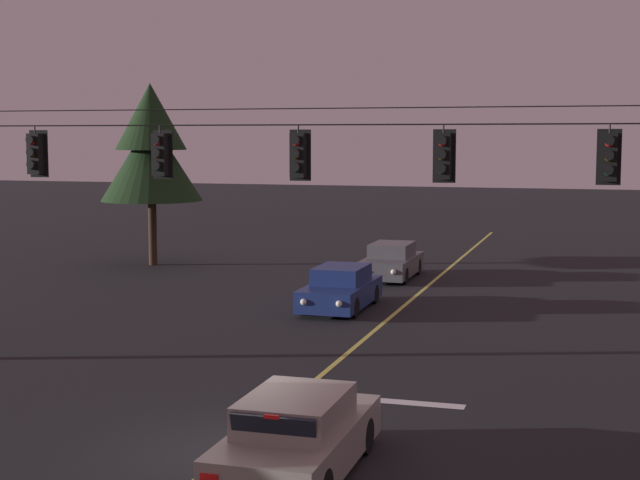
{
  "coord_description": "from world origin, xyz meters",
  "views": [
    {
      "loc": [
        6.22,
        -15.13,
        5.55
      ],
      "look_at": [
        0.0,
        5.72,
        3.19
      ],
      "focal_mm": 53.71,
      "sensor_mm": 36.0,
      "label": 1
    }
  ],
  "objects_px": {
    "tree_verge_far": "(151,148)",
    "car_oncoming_lead": "(340,289)",
    "traffic_light_leftmost": "(35,154)",
    "traffic_light_centre": "(298,155)",
    "traffic_light_right_inner": "(443,156)",
    "car_waiting_near_lane": "(297,437)",
    "traffic_light_left_inner": "(160,154)",
    "traffic_light_rightmost": "(609,157)",
    "car_oncoming_trailing": "(391,262)"
  },
  "relations": [
    {
      "from": "car_waiting_near_lane",
      "to": "car_oncoming_trailing",
      "type": "height_order",
      "value": "same"
    },
    {
      "from": "traffic_light_right_inner",
      "to": "car_oncoming_lead",
      "type": "distance_m",
      "value": 11.63
    },
    {
      "from": "traffic_light_leftmost",
      "to": "car_waiting_near_lane",
      "type": "distance_m",
      "value": 10.81
    },
    {
      "from": "traffic_light_leftmost",
      "to": "tree_verge_far",
      "type": "xyz_separation_m",
      "value": [
        -5.77,
        17.57,
        -0.09
      ]
    },
    {
      "from": "traffic_light_rightmost",
      "to": "car_waiting_near_lane",
      "type": "xyz_separation_m",
      "value": [
        -4.77,
        -5.35,
        -4.5
      ]
    },
    {
      "from": "traffic_light_right_inner",
      "to": "traffic_light_rightmost",
      "type": "xyz_separation_m",
      "value": [
        3.3,
        0.0,
        0.0
      ]
    },
    {
      "from": "car_oncoming_trailing",
      "to": "tree_verge_far",
      "type": "bearing_deg",
      "value": 175.18
    },
    {
      "from": "traffic_light_left_inner",
      "to": "traffic_light_rightmost",
      "type": "xyz_separation_m",
      "value": [
        9.77,
        0.0,
        0.0
      ]
    },
    {
      "from": "car_waiting_near_lane",
      "to": "traffic_light_right_inner",
      "type": "bearing_deg",
      "value": 74.64
    },
    {
      "from": "traffic_light_left_inner",
      "to": "tree_verge_far",
      "type": "distance_m",
      "value": 19.74
    },
    {
      "from": "traffic_light_centre",
      "to": "car_oncoming_lead",
      "type": "bearing_deg",
      "value": 99.87
    },
    {
      "from": "car_oncoming_trailing",
      "to": "traffic_light_right_inner",
      "type": "bearing_deg",
      "value": -74.22
    },
    {
      "from": "traffic_light_centre",
      "to": "car_waiting_near_lane",
      "type": "relative_size",
      "value": 0.28
    },
    {
      "from": "car_oncoming_lead",
      "to": "tree_verge_far",
      "type": "distance_m",
      "value": 14.03
    },
    {
      "from": "traffic_light_leftmost",
      "to": "tree_verge_far",
      "type": "bearing_deg",
      "value": 108.17
    },
    {
      "from": "tree_verge_far",
      "to": "traffic_light_rightmost",
      "type": "bearing_deg",
      "value": -43.09
    },
    {
      "from": "traffic_light_left_inner",
      "to": "traffic_light_centre",
      "type": "bearing_deg",
      "value": 0.0
    },
    {
      "from": "traffic_light_leftmost",
      "to": "tree_verge_far",
      "type": "distance_m",
      "value": 18.49
    },
    {
      "from": "traffic_light_right_inner",
      "to": "car_oncoming_trailing",
      "type": "xyz_separation_m",
      "value": [
        -4.71,
        16.66,
        -4.5
      ]
    },
    {
      "from": "traffic_light_centre",
      "to": "traffic_light_rightmost",
      "type": "relative_size",
      "value": 1.0
    },
    {
      "from": "traffic_light_right_inner",
      "to": "car_oncoming_lead",
      "type": "xyz_separation_m",
      "value": [
        -4.83,
        9.57,
        -4.5
      ]
    },
    {
      "from": "traffic_light_right_inner",
      "to": "car_oncoming_lead",
      "type": "bearing_deg",
      "value": 116.79
    },
    {
      "from": "traffic_light_left_inner",
      "to": "tree_verge_far",
      "type": "xyz_separation_m",
      "value": [
        -9.01,
        17.57,
        -0.09
      ]
    },
    {
      "from": "traffic_light_leftmost",
      "to": "car_oncoming_lead",
      "type": "relative_size",
      "value": 0.28
    },
    {
      "from": "car_oncoming_lead",
      "to": "traffic_light_right_inner",
      "type": "bearing_deg",
      "value": -63.21
    },
    {
      "from": "traffic_light_right_inner",
      "to": "traffic_light_rightmost",
      "type": "distance_m",
      "value": 3.3
    },
    {
      "from": "traffic_light_rightmost",
      "to": "tree_verge_far",
      "type": "bearing_deg",
      "value": 136.91
    },
    {
      "from": "traffic_light_leftmost",
      "to": "traffic_light_centre",
      "type": "bearing_deg",
      "value": 0.0
    },
    {
      "from": "traffic_light_leftmost",
      "to": "traffic_light_left_inner",
      "type": "bearing_deg",
      "value": 0.0
    },
    {
      "from": "traffic_light_left_inner",
      "to": "car_oncoming_lead",
      "type": "xyz_separation_m",
      "value": [
        1.64,
        9.57,
        -4.5
      ]
    },
    {
      "from": "traffic_light_rightmost",
      "to": "car_oncoming_trailing",
      "type": "bearing_deg",
      "value": 115.69
    },
    {
      "from": "traffic_light_rightmost",
      "to": "traffic_light_right_inner",
      "type": "bearing_deg",
      "value": 180.0
    },
    {
      "from": "traffic_light_centre",
      "to": "car_waiting_near_lane",
      "type": "bearing_deg",
      "value": -72.36
    },
    {
      "from": "traffic_light_rightmost",
      "to": "tree_verge_far",
      "type": "distance_m",
      "value": 25.72
    },
    {
      "from": "car_oncoming_lead",
      "to": "tree_verge_far",
      "type": "xyz_separation_m",
      "value": [
        -10.65,
        7.99,
        4.41
      ]
    },
    {
      "from": "car_waiting_near_lane",
      "to": "car_oncoming_lead",
      "type": "distance_m",
      "value": 15.3
    },
    {
      "from": "traffic_light_centre",
      "to": "traffic_light_leftmost",
      "type": "bearing_deg",
      "value": 180.0
    },
    {
      "from": "car_oncoming_lead",
      "to": "traffic_light_centre",
      "type": "bearing_deg",
      "value": -80.13
    },
    {
      "from": "car_oncoming_trailing",
      "to": "car_waiting_near_lane",
      "type": "bearing_deg",
      "value": -81.62
    },
    {
      "from": "traffic_light_rightmost",
      "to": "car_oncoming_trailing",
      "type": "height_order",
      "value": "traffic_light_rightmost"
    },
    {
      "from": "traffic_light_centre",
      "to": "traffic_light_rightmost",
      "type": "distance_m",
      "value": 6.47
    },
    {
      "from": "traffic_light_centre",
      "to": "tree_verge_far",
      "type": "xyz_separation_m",
      "value": [
        -12.31,
        17.57,
        -0.09
      ]
    },
    {
      "from": "tree_verge_far",
      "to": "car_oncoming_lead",
      "type": "bearing_deg",
      "value": -36.9
    },
    {
      "from": "traffic_light_left_inner",
      "to": "car_waiting_near_lane",
      "type": "bearing_deg",
      "value": -46.91
    },
    {
      "from": "tree_verge_far",
      "to": "traffic_light_centre",
      "type": "bearing_deg",
      "value": -54.98
    },
    {
      "from": "traffic_light_left_inner",
      "to": "car_oncoming_trailing",
      "type": "xyz_separation_m",
      "value": [
        1.76,
        16.66,
        -4.5
      ]
    },
    {
      "from": "traffic_light_right_inner",
      "to": "car_waiting_near_lane",
      "type": "distance_m",
      "value": 7.14
    },
    {
      "from": "traffic_light_left_inner",
      "to": "tree_verge_far",
      "type": "relative_size",
      "value": 0.16
    },
    {
      "from": "car_oncoming_lead",
      "to": "traffic_light_leftmost",
      "type": "bearing_deg",
      "value": -117.01
    },
    {
      "from": "traffic_light_leftmost",
      "to": "car_oncoming_trailing",
      "type": "relative_size",
      "value": 0.28
    }
  ]
}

